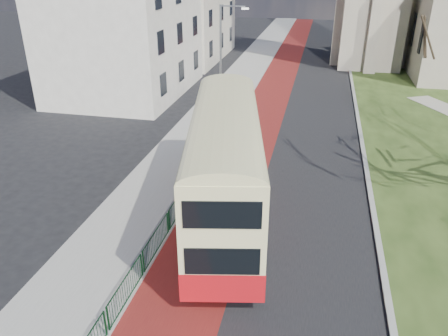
# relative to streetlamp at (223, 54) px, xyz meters

# --- Properties ---
(ground) EXTENTS (160.00, 160.00, 0.00)m
(ground) POSITION_rel_streetlamp_xyz_m (4.35, -18.00, -4.59)
(ground) COLOR black
(ground) RESTS_ON ground
(road_carriageway) EXTENTS (9.00, 120.00, 0.01)m
(road_carriageway) POSITION_rel_streetlamp_xyz_m (5.85, 2.00, -4.59)
(road_carriageway) COLOR black
(road_carriageway) RESTS_ON ground
(bus_lane) EXTENTS (3.40, 120.00, 0.01)m
(bus_lane) POSITION_rel_streetlamp_xyz_m (3.15, 2.00, -4.59)
(bus_lane) COLOR #591414
(bus_lane) RESTS_ON ground
(pavement_west) EXTENTS (4.00, 120.00, 0.12)m
(pavement_west) POSITION_rel_streetlamp_xyz_m (-0.65, 2.00, -4.53)
(pavement_west) COLOR gray
(pavement_west) RESTS_ON ground
(kerb_west) EXTENTS (0.25, 120.00, 0.13)m
(kerb_west) POSITION_rel_streetlamp_xyz_m (1.35, 2.00, -4.53)
(kerb_west) COLOR #999993
(kerb_west) RESTS_ON ground
(kerb_east) EXTENTS (0.25, 80.00, 0.13)m
(kerb_east) POSITION_rel_streetlamp_xyz_m (10.45, 4.00, -4.53)
(kerb_east) COLOR #999993
(kerb_east) RESTS_ON ground
(pedestrian_railing) EXTENTS (0.07, 24.00, 1.12)m
(pedestrian_railing) POSITION_rel_streetlamp_xyz_m (1.40, -14.00, -4.04)
(pedestrian_railing) COLOR #0B3216
(pedestrian_railing) RESTS_ON ground
(street_block_near) EXTENTS (10.30, 14.30, 13.00)m
(street_block_near) POSITION_rel_streetlamp_xyz_m (-9.65, 4.00, 1.92)
(street_block_near) COLOR beige
(street_block_near) RESTS_ON ground
(street_block_far) EXTENTS (10.30, 16.30, 11.50)m
(street_block_far) POSITION_rel_streetlamp_xyz_m (-9.65, 20.00, 1.17)
(street_block_far) COLOR beige
(street_block_far) RESTS_ON ground
(streetlamp) EXTENTS (2.13, 0.18, 8.00)m
(streetlamp) POSITION_rel_streetlamp_xyz_m (0.00, 0.00, 0.00)
(streetlamp) COLOR gray
(streetlamp) RESTS_ON pavement_west
(bus) EXTENTS (5.30, 12.73, 5.19)m
(bus) POSITION_rel_streetlamp_xyz_m (3.57, -15.35, -1.63)
(bus) COLOR #AE1016
(bus) RESTS_ON ground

